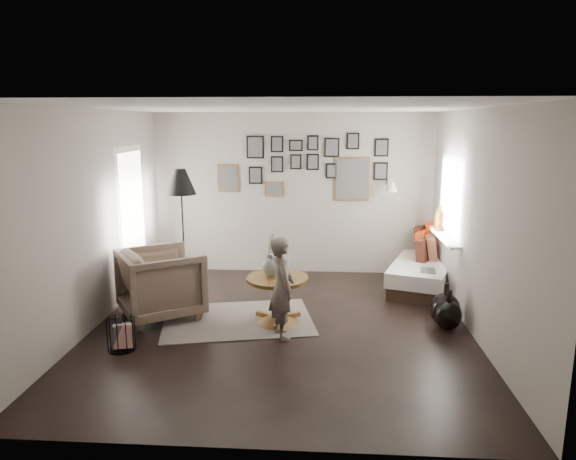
# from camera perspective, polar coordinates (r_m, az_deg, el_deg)

# --- Properties ---
(ground) EXTENTS (4.80, 4.80, 0.00)m
(ground) POSITION_cam_1_polar(r_m,az_deg,el_deg) (6.35, -0.76, -10.69)
(ground) COLOR black
(ground) RESTS_ON ground
(wall_back) EXTENTS (4.50, 0.00, 4.50)m
(wall_back) POSITION_cam_1_polar(r_m,az_deg,el_deg) (8.34, 0.53, 4.03)
(wall_back) COLOR gray
(wall_back) RESTS_ON ground
(wall_front) EXTENTS (4.50, 0.00, 4.50)m
(wall_front) POSITION_cam_1_polar(r_m,az_deg,el_deg) (3.66, -3.82, -6.23)
(wall_front) COLOR gray
(wall_front) RESTS_ON ground
(wall_left) EXTENTS (0.00, 4.80, 4.80)m
(wall_left) POSITION_cam_1_polar(r_m,az_deg,el_deg) (6.55, -20.82, 1.09)
(wall_left) COLOR gray
(wall_left) RESTS_ON ground
(wall_right) EXTENTS (0.00, 4.80, 4.80)m
(wall_right) POSITION_cam_1_polar(r_m,az_deg,el_deg) (6.22, 20.34, 0.58)
(wall_right) COLOR gray
(wall_right) RESTS_ON ground
(ceiling) EXTENTS (4.80, 4.80, 0.00)m
(ceiling) POSITION_cam_1_polar(r_m,az_deg,el_deg) (5.87, -0.83, 13.46)
(ceiling) COLOR white
(ceiling) RESTS_ON wall_back
(door_left) EXTENTS (0.00, 2.14, 2.14)m
(door_left) POSITION_cam_1_polar(r_m,az_deg,el_deg) (7.68, -16.91, 0.94)
(door_left) COLOR white
(door_left) RESTS_ON wall_left
(window_right) EXTENTS (0.15, 1.32, 1.30)m
(window_right) POSITION_cam_1_polar(r_m,az_deg,el_deg) (7.54, 16.77, -0.16)
(window_right) COLOR white
(window_right) RESTS_ON wall_right
(gallery_wall) EXTENTS (2.74, 0.03, 1.08)m
(gallery_wall) POSITION_cam_1_polar(r_m,az_deg,el_deg) (8.26, 2.53, 7.03)
(gallery_wall) COLOR brown
(gallery_wall) RESTS_ON wall_back
(wall_sconce) EXTENTS (0.18, 0.36, 0.16)m
(wall_sconce) POSITION_cam_1_polar(r_m,az_deg,el_deg) (8.12, 11.45, 4.73)
(wall_sconce) COLOR white
(wall_sconce) RESTS_ON wall_back
(rug) EXTENTS (2.06, 1.63, 0.01)m
(rug) POSITION_cam_1_polar(r_m,az_deg,el_deg) (6.58, -5.57, -9.88)
(rug) COLOR #C0B3A8
(rug) RESTS_ON ground
(pedestal_table) EXTENTS (0.76, 0.76, 0.59)m
(pedestal_table) POSITION_cam_1_polar(r_m,az_deg,el_deg) (6.36, -1.18, -8.00)
(pedestal_table) COLOR brown
(pedestal_table) RESTS_ON ground
(vase) EXTENTS (0.22, 0.22, 0.54)m
(vase) POSITION_cam_1_polar(r_m,az_deg,el_deg) (6.24, -1.92, -3.73)
(vase) COLOR black
(vase) RESTS_ON pedestal_table
(candles) EXTENTS (0.13, 0.13, 0.28)m
(candles) POSITION_cam_1_polar(r_m,az_deg,el_deg) (6.21, -0.19, -4.08)
(candles) COLOR black
(candles) RESTS_ON pedestal_table
(daybed) EXTENTS (1.32, 1.94, 0.88)m
(daybed) POSITION_cam_1_polar(r_m,az_deg,el_deg) (8.08, 14.60, -3.99)
(daybed) COLOR black
(daybed) RESTS_ON ground
(magazine_on_daybed) EXTENTS (0.24, 0.30, 0.01)m
(magazine_on_daybed) POSITION_cam_1_polar(r_m,az_deg,el_deg) (7.44, 15.27, -4.35)
(magazine_on_daybed) COLOR black
(magazine_on_daybed) RESTS_ON daybed
(armchair) EXTENTS (1.32, 1.31, 0.88)m
(armchair) POSITION_cam_1_polar(r_m,az_deg,el_deg) (6.74, -13.91, -5.74)
(armchair) COLOR brown
(armchair) RESTS_ON ground
(armchair_cushion) EXTENTS (0.55, 0.56, 0.18)m
(armchair_cushion) POSITION_cam_1_polar(r_m,az_deg,el_deg) (6.77, -13.55, -5.28)
(armchair_cushion) COLOR white
(armchair_cushion) RESTS_ON armchair
(floor_lamp) EXTENTS (0.42, 0.42, 1.80)m
(floor_lamp) POSITION_cam_1_polar(r_m,az_deg,el_deg) (7.42, -11.79, 4.76)
(floor_lamp) COLOR black
(floor_lamp) RESTS_ON ground
(magazine_basket) EXTENTS (0.38, 0.38, 0.36)m
(magazine_basket) POSITION_cam_1_polar(r_m,az_deg,el_deg) (5.98, -18.03, -10.94)
(magazine_basket) COLOR black
(magazine_basket) RESTS_ON ground
(demijohn_large) EXTENTS (0.36, 0.36, 0.54)m
(demijohn_large) POSITION_cam_1_polar(r_m,az_deg,el_deg) (6.59, 17.06, -8.43)
(demijohn_large) COLOR black
(demijohn_large) RESTS_ON ground
(demijohn_small) EXTENTS (0.32, 0.32, 0.49)m
(demijohn_small) POSITION_cam_1_polar(r_m,az_deg,el_deg) (6.49, 17.38, -8.98)
(demijohn_small) COLOR black
(demijohn_small) RESTS_ON ground
(child) EXTENTS (0.42, 0.51, 1.19)m
(child) POSITION_cam_1_polar(r_m,az_deg,el_deg) (5.87, -0.72, -6.44)
(child) COLOR brown
(child) RESTS_ON ground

